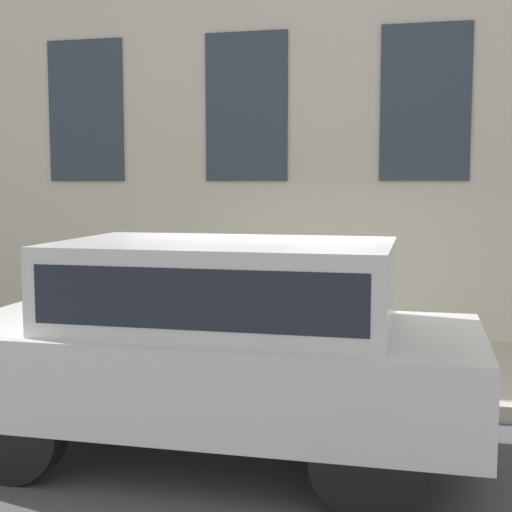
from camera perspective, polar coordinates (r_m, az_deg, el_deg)
name	(u,v)px	position (r m, az deg, el deg)	size (l,w,h in m)	color
ground_plane	(296,409)	(7.48, 3.19, -12.11)	(80.00, 80.00, 0.00)	#47474C
sidewalk	(316,365)	(8.84, 4.83, -8.72)	(2.92, 60.00, 0.17)	#A8A093
building_facade	(335,50)	(10.32, 6.36, 16.03)	(0.33, 40.00, 8.26)	beige
fire_hydrant	(282,338)	(7.98, 2.06, -6.55)	(0.34, 0.45, 0.83)	gold
person	(231,294)	(8.11, -2.02, -3.03)	(0.36, 0.24, 1.47)	#998466
parked_truck_silver_near	(219,333)	(6.00, -3.01, -6.19)	(1.94, 4.38, 1.83)	black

